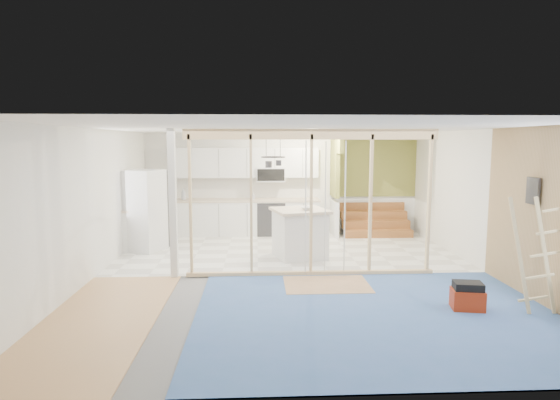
{
  "coord_description": "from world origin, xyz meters",
  "views": [
    {
      "loc": [
        -0.64,
        -8.07,
        2.36
      ],
      "look_at": [
        -0.22,
        0.6,
        1.29
      ],
      "focal_mm": 30.0,
      "sensor_mm": 36.0,
      "label": 1
    }
  ],
  "objects_px": {
    "ladder": "(536,256)",
    "toolbox": "(468,297)",
    "island": "(300,234)",
    "fridge": "(143,211)"
  },
  "relations": [
    {
      "from": "fridge",
      "to": "toolbox",
      "type": "height_order",
      "value": "fridge"
    },
    {
      "from": "fridge",
      "to": "toolbox",
      "type": "bearing_deg",
      "value": -14.05
    },
    {
      "from": "toolbox",
      "to": "ladder",
      "type": "xyz_separation_m",
      "value": [
        0.83,
        -0.2,
        0.64
      ]
    },
    {
      "from": "fridge",
      "to": "island",
      "type": "height_order",
      "value": "fridge"
    },
    {
      "from": "toolbox",
      "to": "ladder",
      "type": "relative_size",
      "value": 0.3
    },
    {
      "from": "toolbox",
      "to": "ladder",
      "type": "distance_m",
      "value": 1.06
    },
    {
      "from": "ladder",
      "to": "toolbox",
      "type": "bearing_deg",
      "value": 175.49
    },
    {
      "from": "island",
      "to": "toolbox",
      "type": "bearing_deg",
      "value": -70.08
    },
    {
      "from": "fridge",
      "to": "ladder",
      "type": "height_order",
      "value": "fridge"
    },
    {
      "from": "toolbox",
      "to": "fridge",
      "type": "bearing_deg",
      "value": 154.82
    }
  ]
}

